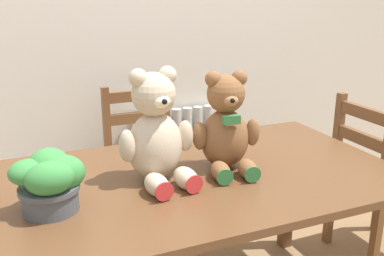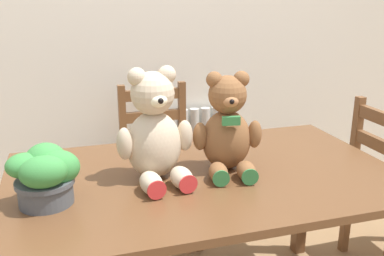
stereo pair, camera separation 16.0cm
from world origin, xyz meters
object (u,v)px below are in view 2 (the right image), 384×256
teddy_bear_right (227,129)px  potted_plant (45,174)px  wooden_chair_behind (159,164)px  teddy_bear_left (155,132)px

teddy_bear_right → potted_plant: bearing=18.1°
wooden_chair_behind → teddy_bear_right: (0.11, -0.78, 0.43)m
teddy_bear_right → potted_plant: teddy_bear_right is taller
wooden_chair_behind → teddy_bear_left: 0.91m
wooden_chair_behind → teddy_bear_left: teddy_bear_left is taller
potted_plant → teddy_bear_left: bearing=14.1°
teddy_bear_left → potted_plant: (-0.38, -0.10, -0.07)m
teddy_bear_left → teddy_bear_right: 0.28m
teddy_bear_right → potted_plant: 0.68m
wooden_chair_behind → teddy_bear_right: size_ratio=2.33×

